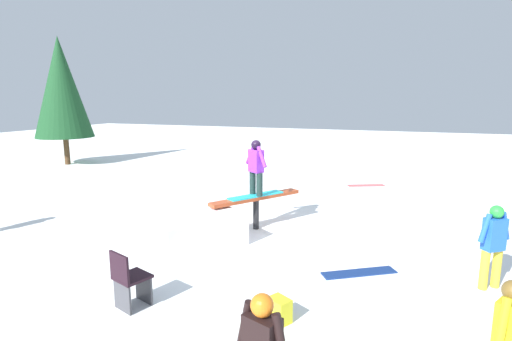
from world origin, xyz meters
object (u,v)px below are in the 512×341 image
at_px(folding_chair, 130,281).
at_px(backpack_on_snow, 279,310).
at_px(rail_feature, 256,201).
at_px(pine_tree_far, 61,88).
at_px(loose_snowboard_navy, 359,273).
at_px(bystander_blue, 493,242).
at_px(bystander_yellow, 507,339).
at_px(loose_snowboard_coral, 366,185).
at_px(main_rider_on_rail, 256,169).

bearing_deg(folding_chair, backpack_on_snow, -149.99).
xyz_separation_m(rail_feature, pine_tree_far, (5.53, 11.34, 2.80)).
xyz_separation_m(loose_snowboard_navy, folding_chair, (-2.36, 3.00, 0.40)).
height_order(bystander_blue, pine_tree_far, pine_tree_far).
xyz_separation_m(bystander_blue, folding_chair, (-2.54, 5.02, -0.36)).
xyz_separation_m(bystander_yellow, bystander_blue, (2.85, -0.38, 0.01)).
height_order(bystander_blue, backpack_on_snow, bystander_blue).
distance_m(bystander_blue, loose_snowboard_navy, 2.17).
bearing_deg(pine_tree_far, rail_feature, -115.99).
distance_m(bystander_yellow, folding_chair, 4.67).
bearing_deg(loose_snowboard_coral, folding_chair, -129.72).
height_order(main_rider_on_rail, loose_snowboard_navy, main_rider_on_rail).
relative_size(main_rider_on_rail, pine_tree_far, 0.23).
xyz_separation_m(bystander_blue, pine_tree_far, (6.98, 15.90, 2.69)).
relative_size(bystander_blue, backpack_on_snow, 4.05).
distance_m(bystander_yellow, loose_snowboard_coral, 10.23).
relative_size(bystander_yellow, backpack_on_snow, 3.98).
distance_m(main_rider_on_rail, loose_snowboard_navy, 3.33).
bearing_deg(backpack_on_snow, bystander_blue, 66.85).
bearing_deg(bystander_blue, bystander_yellow, -134.84).
bearing_deg(backpack_on_snow, pine_tree_far, 175.38).
xyz_separation_m(backpack_on_snow, pine_tree_far, (9.11, 13.02, 3.29)).
relative_size(folding_chair, pine_tree_far, 0.15).
xyz_separation_m(main_rider_on_rail, backpack_on_snow, (-3.58, -1.68, -1.26)).
bearing_deg(folding_chair, loose_snowboard_coral, -84.93).
relative_size(bystander_blue, loose_snowboard_navy, 1.04).
bearing_deg(bystander_yellow, backpack_on_snow, 103.01).
xyz_separation_m(main_rider_on_rail, pine_tree_far, (5.53, 11.34, 2.04)).
height_order(loose_snowboard_coral, pine_tree_far, pine_tree_far).
bearing_deg(main_rider_on_rail, rail_feature, 0.00).
distance_m(folding_chair, pine_tree_far, 14.77).
height_order(bystander_yellow, folding_chair, bystander_yellow).
relative_size(bystander_yellow, pine_tree_far, 0.24).
bearing_deg(folding_chair, rail_feature, -77.37).
distance_m(loose_snowboard_coral, pine_tree_far, 13.75).
bearing_deg(main_rider_on_rail, bystander_blue, -74.12).
height_order(rail_feature, main_rider_on_rail, main_rider_on_rail).
bearing_deg(loose_snowboard_coral, loose_snowboard_navy, -111.11).
height_order(main_rider_on_rail, bystander_yellow, main_rider_on_rail).
relative_size(bystander_blue, loose_snowboard_coral, 1.07).
distance_m(main_rider_on_rail, backpack_on_snow, 4.15).
xyz_separation_m(loose_snowboard_coral, pine_tree_far, (-0.13, 13.31, 3.45)).
relative_size(bystander_blue, folding_chair, 1.57).
relative_size(rail_feature, bystander_blue, 1.56).
height_order(main_rider_on_rail, loose_snowboard_coral, main_rider_on_rail).
bearing_deg(loose_snowboard_navy, bystander_yellow, 88.96).
relative_size(rail_feature, backpack_on_snow, 6.34).
bearing_deg(loose_snowboard_coral, rail_feature, -134.77).
bearing_deg(pine_tree_far, bystander_blue, -113.70).
bearing_deg(backpack_on_snow, bystander_yellow, 14.26).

